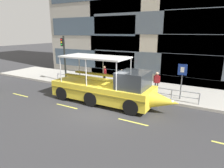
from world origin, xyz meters
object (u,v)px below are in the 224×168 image
object	(u,v)px
pedestrian_near_bow	(157,81)
pedestrian_mid_right	(104,73)
pedestrian_mid_left	(122,76)
duck_tour_boat	(108,89)
traffic_light_pole	(64,55)
parking_sign	(182,76)

from	to	relation	value
pedestrian_near_bow	pedestrian_mid_right	world-z (taller)	pedestrian_near_bow
pedestrian_mid_left	pedestrian_mid_right	world-z (taller)	pedestrian_mid_right
duck_tour_boat	pedestrian_near_bow	size ratio (longest dim) A/B	5.30
pedestrian_mid_left	pedestrian_mid_right	distance (m)	1.71
traffic_light_pole	pedestrian_near_bow	bearing A→B (deg)	4.45
pedestrian_mid_left	pedestrian_mid_right	size ratio (longest dim) A/B	0.90
parking_sign	pedestrian_mid_left	distance (m)	5.16
pedestrian_mid_right	pedestrian_mid_left	bearing A→B (deg)	2.65
duck_tour_boat	pedestrian_mid_right	distance (m)	4.30
traffic_light_pole	parking_sign	xyz separation A→B (m)	(10.50, 0.28, -0.88)
duck_tour_boat	pedestrian_near_bow	xyz separation A→B (m)	(2.42, 3.19, 0.16)
pedestrian_mid_right	traffic_light_pole	bearing A→B (deg)	-165.07
traffic_light_pole	pedestrian_mid_left	xyz separation A→B (m)	(5.45, 1.08, -1.66)
traffic_light_pole	pedestrian_mid_left	distance (m)	5.80
traffic_light_pole	pedestrian_mid_right	bearing A→B (deg)	14.93
pedestrian_mid_left	pedestrian_mid_right	bearing A→B (deg)	-177.35
duck_tour_boat	pedestrian_near_bow	bearing A→B (deg)	52.85
pedestrian_mid_right	pedestrian_near_bow	bearing A→B (deg)	-3.84
traffic_light_pole	duck_tour_boat	world-z (taller)	traffic_light_pole
traffic_light_pole	duck_tour_boat	bearing A→B (deg)	-22.04
traffic_light_pole	parking_sign	distance (m)	10.54
pedestrian_near_bow	pedestrian_mid_left	size ratio (longest dim) A/B	1.12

